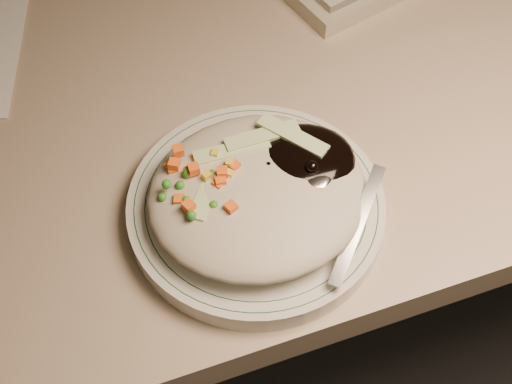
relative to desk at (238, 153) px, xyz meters
name	(u,v)px	position (x,y,z in m)	size (l,w,h in m)	color
desk	(238,153)	(0.00, 0.00, 0.00)	(1.40, 0.70, 0.74)	tan
plate	(256,209)	(-0.05, -0.23, 0.21)	(0.23, 0.23, 0.02)	silver
plate_rim	(256,202)	(-0.05, -0.23, 0.22)	(0.22, 0.22, 0.00)	#144723
meal	(261,188)	(-0.05, -0.23, 0.24)	(0.21, 0.19, 0.05)	#B3A991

